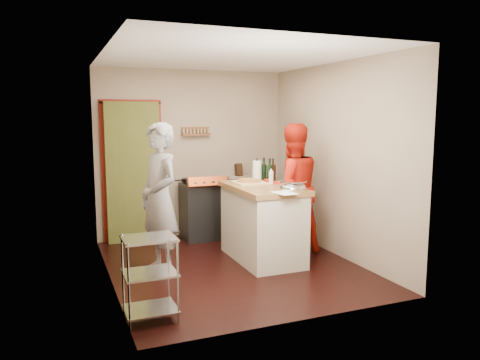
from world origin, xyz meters
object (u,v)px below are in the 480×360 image
wire_shelving (150,274)px  island (263,221)px  stove (202,210)px  person_stripe (160,199)px  person_red (292,188)px

wire_shelving → island: island is taller
wire_shelving → island: (1.75, 1.29, 0.08)m
stove → wire_shelving: size_ratio=1.26×
wire_shelving → person_stripe: person_stripe is taller
wire_shelving → island: bearing=36.4°
stove → wire_shelving: (-1.33, -2.62, -0.01)m
island → person_stripe: 1.42m
wire_shelving → person_red: person_red is taller
person_stripe → person_red: 1.91m
wire_shelving → stove: bearing=63.1°
island → person_stripe: person_stripe is taller
stove → person_stripe: size_ratio=0.55×
person_red → person_stripe: bearing=11.0°
stove → island: bearing=-72.7°
stove → wire_shelving: bearing=-116.9°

